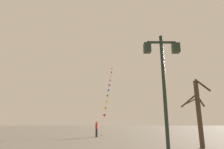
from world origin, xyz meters
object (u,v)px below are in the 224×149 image
object	(u,v)px
kite_flyer	(97,129)
twin_lantern_lamp_post	(163,72)
bare_tree	(199,110)
kite_train	(108,91)

from	to	relation	value
kite_flyer	twin_lantern_lamp_post	bearing A→B (deg)	-157.62
twin_lantern_lamp_post	bare_tree	xyz separation A→B (m)	(3.76, 5.36, -1.18)
twin_lantern_lamp_post	kite_train	distance (m)	22.61
bare_tree	kite_flyer	bearing A→B (deg)	127.95
twin_lantern_lamp_post	kite_flyer	xyz separation A→B (m)	(-3.54, 14.72, -2.63)
kite_train	kite_flyer	xyz separation A→B (m)	(-1.22, -7.60, -5.45)
twin_lantern_lamp_post	kite_train	xyz separation A→B (m)	(-2.31, 22.32, 2.82)
twin_lantern_lamp_post	kite_train	world-z (taller)	kite_train
kite_flyer	kite_train	bearing A→B (deg)	-0.28
twin_lantern_lamp_post	bare_tree	world-z (taller)	twin_lantern_lamp_post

